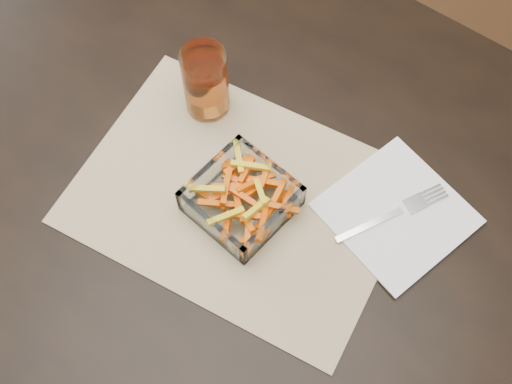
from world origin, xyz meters
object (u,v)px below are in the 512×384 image
Objects in this scene: tumbler at (206,84)px; dining_table at (175,160)px; fork at (395,213)px; glass_bowl at (241,200)px.

dining_table is at bearing -104.74° from tumbler.
tumbler is 0.33m from fork.
glass_bowl is at bearing -11.36° from dining_table.
tumbler is at bearing -150.60° from fork.
fork is (0.35, 0.09, 0.10)m from dining_table.
glass_bowl is 0.18m from tumbler.
dining_table is at bearing 168.64° from glass_bowl.
tumbler is at bearing 143.69° from glass_bowl.
dining_table is 0.16m from tumbler.
fork is (0.18, 0.12, -0.01)m from glass_bowl.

